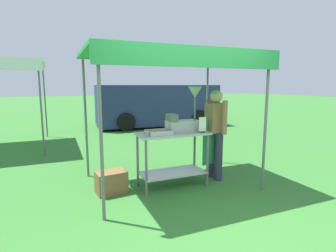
{
  "coord_description": "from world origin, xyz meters",
  "views": [
    {
      "loc": [
        -1.7,
        -2.71,
        1.7
      ],
      "look_at": [
        0.05,
        1.45,
        1.0
      ],
      "focal_mm": 28.43,
      "sensor_mm": 36.0,
      "label": 1
    }
  ],
  "objects": [
    {
      "name": "ground_plane",
      "position": [
        0.0,
        6.0,
        0.0
      ],
      "size": [
        70.0,
        70.0,
        0.0
      ],
      "primitive_type": "plane",
      "color": "#33702D"
    },
    {
      "name": "stall_canopy",
      "position": [
        0.05,
        1.35,
        2.11
      ],
      "size": [
        2.75,
        1.98,
        2.2
      ],
      "color": "slate",
      "rests_on": "ground"
    },
    {
      "name": "donut_cart",
      "position": [
        0.05,
        1.25,
        0.65
      ],
      "size": [
        1.18,
        0.56,
        0.92
      ],
      "color": "#B7B7BC",
      "rests_on": "ground"
    },
    {
      "name": "donut_tray",
      "position": [
        -0.23,
        1.17,
        0.94
      ],
      "size": [
        0.41,
        0.28,
        0.07
      ],
      "color": "#B7B7BC",
      "rests_on": "donut_cart"
    },
    {
      "name": "donut_fryer",
      "position": [
        0.31,
        1.32,
        1.17
      ],
      "size": [
        0.62,
        0.28,
        0.77
      ],
      "color": "#B7B7BC",
      "rests_on": "donut_cart"
    },
    {
      "name": "menu_sign",
      "position": [
        0.5,
        1.07,
        1.03
      ],
      "size": [
        0.13,
        0.05,
        0.25
      ],
      "color": "black",
      "rests_on": "donut_cart"
    },
    {
      "name": "vendor",
      "position": [
        0.89,
        1.27,
        0.9
      ],
      "size": [
        0.46,
        0.54,
        1.61
      ],
      "color": "#2D3347",
      "rests_on": "ground"
    },
    {
      "name": "supply_crate",
      "position": [
        -0.97,
        1.35,
        0.17
      ],
      "size": [
        0.49,
        0.37,
        0.35
      ],
      "color": "brown",
      "rests_on": "ground"
    },
    {
      "name": "van_navy",
      "position": [
        2.19,
        7.72,
        0.88
      ],
      "size": [
        4.96,
        2.25,
        1.69
      ],
      "color": "navy",
      "rests_on": "ground"
    }
  ]
}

